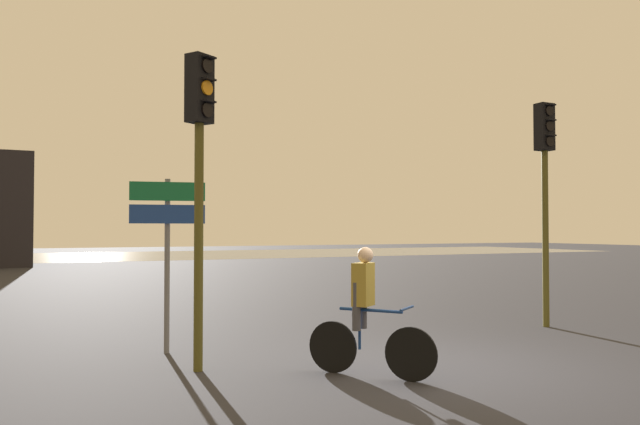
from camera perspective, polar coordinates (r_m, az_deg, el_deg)
ground_plane at (r=8.78m, az=11.46°, el=-13.64°), size 120.00×120.00×0.00m
water_strip at (r=45.57m, az=-18.97°, el=-3.79°), size 80.00×16.00×0.01m
traffic_light_near_left at (r=8.36m, az=-10.96°, el=5.68°), size 0.40×0.42×4.14m
traffic_light_near_right at (r=12.63m, az=19.88°, el=3.61°), size 0.32×0.34×4.25m
direction_sign_post at (r=9.58m, az=-13.78°, el=-1.80°), size 1.09×0.24×2.60m
cyclist at (r=7.94m, az=4.22°, el=-8.95°), size 1.08×1.37×1.62m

